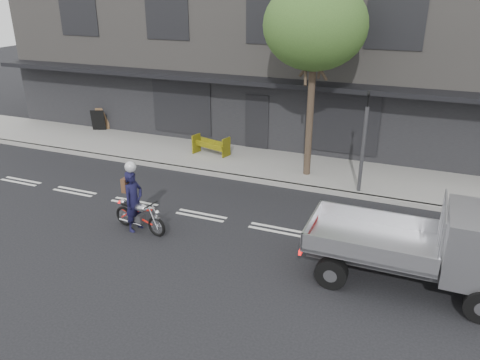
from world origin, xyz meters
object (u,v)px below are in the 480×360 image
at_px(motorcycle, 140,215).
at_px(flatbed_ute, 463,246).
at_px(sandwich_board, 98,120).
at_px(street_tree, 315,26).
at_px(traffic_light_pole, 363,148).
at_px(construction_barrier, 209,147).
at_px(rider, 134,201).

xyz_separation_m(motorcycle, flatbed_ute, (8.27, 0.14, 0.75)).
bearing_deg(sandwich_board, street_tree, -32.46).
height_order(street_tree, traffic_light_pole, street_tree).
xyz_separation_m(street_tree, sandwich_board, (-10.50, 1.71, -4.63)).
bearing_deg(construction_barrier, flatbed_ute, -33.40).
height_order(traffic_light_pole, construction_barrier, traffic_light_pole).
xyz_separation_m(street_tree, rider, (-3.55, -5.67, -4.39)).
xyz_separation_m(traffic_light_pole, flatbed_ute, (2.87, -4.68, -0.42)).
relative_size(traffic_light_pole, flatbed_ute, 0.75).
relative_size(traffic_light_pole, sandwich_board, 3.53).
bearing_deg(construction_barrier, traffic_light_pole, -11.53).
distance_m(rider, sandwich_board, 10.14).
bearing_deg(street_tree, flatbed_ute, -48.62).
height_order(street_tree, motorcycle, street_tree).
bearing_deg(construction_barrier, motorcycle, -83.21).
relative_size(rider, construction_barrier, 1.24).
xyz_separation_m(rider, flatbed_ute, (8.42, 0.14, 0.34)).
distance_m(street_tree, flatbed_ute, 8.41).
xyz_separation_m(flatbed_ute, construction_barrier, (-9.00, 5.93, -0.68)).
bearing_deg(flatbed_ute, motorcycle, -178.75).
distance_m(motorcycle, sandwich_board, 10.24).
bearing_deg(street_tree, rider, -122.05).
bearing_deg(construction_barrier, rider, -84.62).
height_order(construction_barrier, sandwich_board, sandwich_board).
xyz_separation_m(traffic_light_pole, rider, (-5.55, -4.82, -0.76)).
height_order(flatbed_ute, construction_barrier, flatbed_ute).
relative_size(rider, flatbed_ute, 0.38).
height_order(rider, construction_barrier, rider).
relative_size(construction_barrier, sandwich_board, 1.44).
bearing_deg(motorcycle, traffic_light_pole, 51.48).
bearing_deg(traffic_light_pole, motorcycle, -138.24).
xyz_separation_m(street_tree, motorcycle, (-3.40, -5.67, -4.79)).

